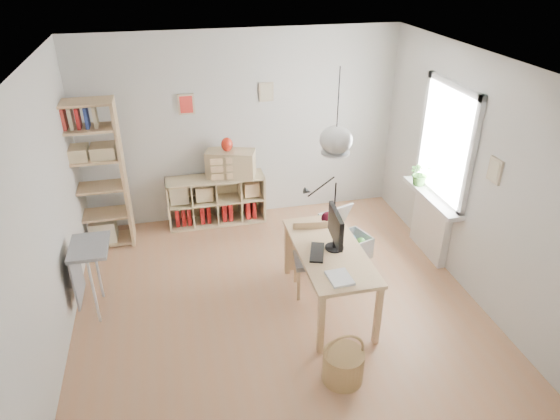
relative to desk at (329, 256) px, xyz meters
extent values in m
plane|color=#AB7A55|center=(-0.55, 0.15, -0.66)|extent=(4.50, 4.50, 0.00)
plane|color=silver|center=(-0.55, 2.40, 0.69)|extent=(4.50, 0.00, 4.50)
plane|color=silver|center=(-0.55, -2.10, 0.69)|extent=(4.50, 0.00, 4.50)
plane|color=silver|center=(-2.80, 0.15, 0.69)|extent=(0.00, 4.50, 4.50)
plane|color=silver|center=(1.70, 0.15, 0.69)|extent=(0.00, 4.50, 4.50)
plane|color=white|center=(-0.55, 0.15, 2.04)|extent=(4.50, 4.50, 0.00)
cylinder|color=black|center=(0.00, 0.00, 1.70)|extent=(0.01, 0.01, 0.68)
ellipsoid|color=white|center=(0.00, 0.00, 1.34)|extent=(0.32, 0.32, 0.27)
cube|color=white|center=(1.69, 0.75, 0.89)|extent=(0.03, 1.00, 1.30)
cube|color=white|center=(1.66, 0.21, 0.89)|extent=(0.06, 0.08, 1.46)
cube|color=white|center=(1.66, 1.29, 0.89)|extent=(0.06, 0.08, 1.46)
cube|color=white|center=(1.66, 0.75, 1.58)|extent=(0.06, 1.16, 0.08)
cube|color=white|center=(1.66, 0.75, 0.20)|extent=(0.06, 1.16, 0.08)
cube|color=white|center=(1.64, 0.75, -0.26)|extent=(0.10, 0.80, 0.80)
cube|color=white|center=(1.59, 0.75, 0.17)|extent=(0.22, 1.20, 0.06)
cube|color=#DBB37E|center=(0.00, 0.00, 0.07)|extent=(0.70, 1.50, 0.04)
cube|color=#DBB37E|center=(-0.30, -0.70, -0.30)|extent=(0.06, 0.06, 0.71)
cube|color=#DBB37E|center=(-0.30, 0.70, -0.30)|extent=(0.06, 0.06, 0.71)
cube|color=#DBB37E|center=(0.30, -0.70, -0.30)|extent=(0.06, 0.06, 0.71)
cube|color=#DBB37E|center=(0.30, 0.70, -0.30)|extent=(0.06, 0.06, 0.71)
cube|color=beige|center=(-1.00, 2.19, -0.64)|extent=(1.40, 0.38, 0.03)
cube|color=beige|center=(-1.00, 2.19, 0.05)|extent=(1.40, 0.38, 0.03)
cube|color=beige|center=(-1.69, 2.19, -0.30)|extent=(0.03, 0.38, 0.72)
cube|color=beige|center=(-0.32, 2.19, -0.30)|extent=(0.03, 0.38, 0.72)
cube|color=beige|center=(-1.00, 2.37, -0.30)|extent=(1.40, 0.02, 0.72)
cube|color=maroon|center=(-1.58, 2.21, -0.47)|extent=(0.06, 0.26, 0.30)
cube|color=maroon|center=(-1.49, 2.21, -0.47)|extent=(0.05, 0.26, 0.30)
cube|color=maroon|center=(-1.41, 2.21, -0.47)|extent=(0.05, 0.26, 0.30)
cube|color=maroon|center=(-1.22, 2.21, -0.47)|extent=(0.05, 0.26, 0.30)
cube|color=maroon|center=(-1.13, 2.21, -0.47)|extent=(0.05, 0.26, 0.30)
cube|color=maroon|center=(-0.90, 2.21, -0.47)|extent=(0.06, 0.26, 0.30)
cube|color=maroon|center=(-0.81, 2.21, -0.47)|extent=(0.06, 0.26, 0.30)
cube|color=maroon|center=(-0.55, 2.21, -0.47)|extent=(0.06, 0.26, 0.30)
cube|color=maroon|center=(-0.46, 2.21, -0.47)|extent=(0.05, 0.26, 0.30)
cube|color=#DBB37E|center=(-2.96, 1.95, 0.34)|extent=(0.04, 0.38, 2.00)
cube|color=#DBB37E|center=(-2.20, 1.95, 0.34)|extent=(0.04, 0.38, 2.00)
cube|color=#DBB37E|center=(-2.58, 1.95, -0.61)|extent=(0.76, 0.38, 0.03)
cube|color=#DBB37E|center=(-2.58, 1.95, -0.21)|extent=(0.76, 0.38, 0.03)
cube|color=#DBB37E|center=(-2.58, 1.95, 0.19)|extent=(0.76, 0.38, 0.03)
cube|color=#DBB37E|center=(-2.58, 1.95, 0.59)|extent=(0.76, 0.38, 0.03)
cube|color=#DBB37E|center=(-2.58, 1.95, 0.99)|extent=(0.76, 0.38, 0.03)
cube|color=#DBB37E|center=(-2.58, 1.95, 1.32)|extent=(0.76, 0.38, 0.03)
cube|color=navy|center=(-2.86, 1.95, 1.14)|extent=(0.04, 0.18, 0.26)
cube|color=maroon|center=(-2.78, 1.95, 1.14)|extent=(0.04, 0.18, 0.26)
cube|color=beige|center=(-2.70, 1.95, 1.14)|extent=(0.04, 0.18, 0.26)
cube|color=maroon|center=(-2.62, 1.95, 1.14)|extent=(0.04, 0.18, 0.26)
cube|color=navy|center=(-2.52, 1.95, 1.14)|extent=(0.04, 0.18, 0.26)
cube|color=beige|center=(-2.42, 1.95, 1.14)|extent=(0.04, 0.18, 0.26)
cube|color=gray|center=(-2.52, 0.50, 0.17)|extent=(0.40, 0.55, 0.04)
cylinder|color=white|center=(-2.52, 0.28, -0.25)|extent=(0.03, 0.03, 0.82)
cylinder|color=white|center=(-2.52, 0.72, -0.25)|extent=(0.03, 0.03, 0.82)
cube|color=gray|center=(-2.70, 0.50, -0.16)|extent=(0.02, 0.50, 0.62)
cube|color=gray|center=(-0.10, 0.30, -0.22)|extent=(0.46, 0.46, 0.06)
cube|color=#DBB37E|center=(-0.30, 0.15, -0.45)|extent=(0.04, 0.04, 0.41)
cube|color=#DBB37E|center=(-0.25, 0.50, -0.45)|extent=(0.04, 0.04, 0.41)
cube|color=#DBB37E|center=(0.04, 0.10, -0.45)|extent=(0.04, 0.04, 0.41)
cube|color=#DBB37E|center=(0.10, 0.44, -0.45)|extent=(0.04, 0.04, 0.41)
cube|color=#DBB37E|center=(-0.08, 0.48, -0.01)|extent=(0.41, 0.09, 0.37)
cylinder|color=#AA834D|center=(-0.19, -1.09, -0.50)|extent=(0.39, 0.39, 0.32)
torus|color=#AA834D|center=(-0.19, -1.09, -0.31)|extent=(0.39, 0.04, 0.39)
cube|color=silver|center=(0.55, 0.87, -0.65)|extent=(0.67, 0.56, 0.02)
cube|color=silver|center=(0.29, 0.78, -0.51)|extent=(0.15, 0.38, 0.30)
cube|color=silver|center=(0.81, 0.96, -0.51)|extent=(0.15, 0.38, 0.30)
cube|color=silver|center=(0.61, 0.69, -0.51)|extent=(0.55, 0.21, 0.30)
cube|color=silver|center=(0.49, 1.05, -0.51)|extent=(0.55, 0.21, 0.30)
cube|color=silver|center=(0.44, 1.20, -0.23)|extent=(0.60, 0.37, 0.37)
sphere|color=gold|center=(0.44, 0.77, -0.44)|extent=(0.13, 0.13, 0.13)
sphere|color=#1B7BC0|center=(0.63, 0.95, -0.44)|extent=(0.13, 0.13, 0.13)
sphere|color=#B53616|center=(0.54, 0.84, -0.44)|extent=(0.13, 0.13, 0.13)
sphere|color=#408E33|center=(0.73, 0.85, -0.44)|extent=(0.13, 0.13, 0.13)
cylinder|color=black|center=(0.05, 0.01, 0.10)|extent=(0.21, 0.21, 0.02)
cylinder|color=black|center=(0.05, 0.01, 0.16)|extent=(0.05, 0.05, 0.09)
cube|color=black|center=(0.05, 0.01, 0.37)|extent=(0.10, 0.52, 0.34)
cube|color=black|center=(-0.16, -0.04, 0.10)|extent=(0.26, 0.41, 0.02)
cylinder|color=black|center=(0.27, 0.67, 0.12)|extent=(0.07, 0.07, 0.04)
cylinder|color=black|center=(0.27, 0.67, 0.33)|extent=(0.02, 0.02, 0.43)
cone|color=black|center=(-0.10, 0.57, 0.53)|extent=(0.11, 0.08, 0.10)
sphere|color=#440914|center=(0.14, 0.53, 0.17)|extent=(0.16, 0.16, 0.16)
cube|color=white|center=(-0.07, -0.54, 0.11)|extent=(0.24, 0.29, 0.03)
cube|color=beige|center=(-0.76, 2.19, 0.26)|extent=(0.74, 0.50, 0.39)
ellipsoid|color=#A71C0D|center=(-0.80, 2.19, 0.55)|extent=(0.16, 0.16, 0.20)
imported|color=#356726|center=(1.57, 1.06, 0.37)|extent=(0.31, 0.28, 0.33)
camera|label=1|loc=(-1.54, -4.29, 3.04)|focal=32.00mm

